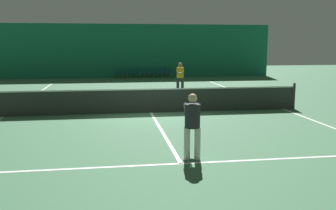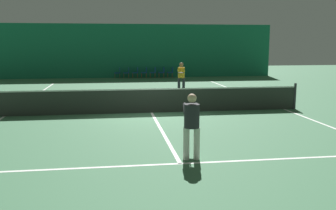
{
  "view_description": "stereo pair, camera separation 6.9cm",
  "coord_description": "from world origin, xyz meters",
  "px_view_note": "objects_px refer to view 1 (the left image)",
  "views": [
    {
      "loc": [
        -1.51,
        -14.35,
        2.66
      ],
      "look_at": [
        0.12,
        -3.63,
        0.89
      ],
      "focal_mm": 40.0,
      "sensor_mm": 36.0,
      "label": 1
    },
    {
      "loc": [
        -1.44,
        -14.37,
        2.66
      ],
      "look_at": [
        0.12,
        -3.63,
        0.89
      ],
      "focal_mm": 40.0,
      "sensor_mm": 36.0,
      "label": 2
    }
  ],
  "objects_px": {
    "courtside_chair_4": "(152,72)",
    "courtside_chair_3": "(143,72)",
    "courtside_chair_0": "(117,72)",
    "courtside_chair_1": "(126,72)",
    "courtside_chair_5": "(161,72)",
    "player_far": "(180,75)",
    "tennis_net": "(151,100)",
    "courtside_chair_2": "(135,72)",
    "courtside_chair_6": "(169,71)",
    "player_near": "(192,121)"
  },
  "relations": [
    {
      "from": "player_near",
      "to": "courtside_chair_3",
      "type": "relative_size",
      "value": 1.84
    },
    {
      "from": "player_near",
      "to": "courtside_chair_5",
      "type": "relative_size",
      "value": 1.84
    },
    {
      "from": "player_far",
      "to": "courtside_chair_1",
      "type": "relative_size",
      "value": 1.97
    },
    {
      "from": "tennis_net",
      "to": "courtside_chair_5",
      "type": "xyz_separation_m",
      "value": [
        2.41,
        15.21,
        -0.03
      ]
    },
    {
      "from": "courtside_chair_1",
      "to": "player_far",
      "type": "bearing_deg",
      "value": 15.93
    },
    {
      "from": "player_near",
      "to": "courtside_chair_4",
      "type": "relative_size",
      "value": 1.84
    },
    {
      "from": "tennis_net",
      "to": "player_near",
      "type": "xyz_separation_m",
      "value": [
        0.32,
        -6.08,
        0.39
      ]
    },
    {
      "from": "courtside_chair_0",
      "to": "courtside_chair_1",
      "type": "bearing_deg",
      "value": 90.0
    },
    {
      "from": "courtside_chair_3",
      "to": "courtside_chair_1",
      "type": "bearing_deg",
      "value": -90.0
    },
    {
      "from": "player_near",
      "to": "courtside_chair_6",
      "type": "relative_size",
      "value": 1.84
    },
    {
      "from": "tennis_net",
      "to": "courtside_chair_4",
      "type": "distance_m",
      "value": 15.31
    },
    {
      "from": "courtside_chair_1",
      "to": "courtside_chair_5",
      "type": "distance_m",
      "value": 2.79
    },
    {
      "from": "courtside_chair_6",
      "to": "tennis_net",
      "type": "bearing_deg",
      "value": -11.55
    },
    {
      "from": "player_far",
      "to": "courtside_chair_4",
      "type": "relative_size",
      "value": 1.97
    },
    {
      "from": "tennis_net",
      "to": "player_near",
      "type": "height_order",
      "value": "player_near"
    },
    {
      "from": "courtside_chair_3",
      "to": "courtside_chair_6",
      "type": "relative_size",
      "value": 1.0
    },
    {
      "from": "player_near",
      "to": "courtside_chair_0",
      "type": "distance_m",
      "value": 21.34
    },
    {
      "from": "courtside_chair_1",
      "to": "courtside_chair_6",
      "type": "distance_m",
      "value": 3.49
    },
    {
      "from": "tennis_net",
      "to": "courtside_chair_6",
      "type": "distance_m",
      "value": 15.53
    },
    {
      "from": "tennis_net",
      "to": "courtside_chair_0",
      "type": "xyz_separation_m",
      "value": [
        -1.07,
        15.21,
        -0.03
      ]
    },
    {
      "from": "player_near",
      "to": "courtside_chair_6",
      "type": "xyz_separation_m",
      "value": [
        2.79,
        21.29,
        -0.42
      ]
    },
    {
      "from": "courtside_chair_1",
      "to": "tennis_net",
      "type": "bearing_deg",
      "value": 1.42
    },
    {
      "from": "courtside_chair_5",
      "to": "courtside_chair_1",
      "type": "bearing_deg",
      "value": -90.0
    },
    {
      "from": "player_near",
      "to": "courtside_chair_2",
      "type": "distance_m",
      "value": 21.3
    },
    {
      "from": "courtside_chair_3",
      "to": "courtside_chair_5",
      "type": "xyz_separation_m",
      "value": [
        1.39,
        0.0,
        0.0
      ]
    },
    {
      "from": "player_near",
      "to": "courtside_chair_4",
      "type": "xyz_separation_m",
      "value": [
        1.4,
        21.29,
        -0.42
      ]
    },
    {
      "from": "tennis_net",
      "to": "courtside_chair_2",
      "type": "height_order",
      "value": "tennis_net"
    },
    {
      "from": "courtside_chair_2",
      "to": "courtside_chair_3",
      "type": "bearing_deg",
      "value": 90.0
    },
    {
      "from": "courtside_chair_2",
      "to": "courtside_chair_5",
      "type": "distance_m",
      "value": 2.09
    },
    {
      "from": "courtside_chair_1",
      "to": "courtside_chair_3",
      "type": "bearing_deg",
      "value": 90.0
    },
    {
      "from": "tennis_net",
      "to": "courtside_chair_1",
      "type": "relative_size",
      "value": 14.29
    },
    {
      "from": "player_far",
      "to": "courtside_chair_6",
      "type": "distance_m",
      "value": 9.31
    },
    {
      "from": "courtside_chair_2",
      "to": "courtside_chair_0",
      "type": "bearing_deg",
      "value": -90.0
    },
    {
      "from": "player_near",
      "to": "courtside_chair_0",
      "type": "relative_size",
      "value": 1.84
    },
    {
      "from": "courtside_chair_6",
      "to": "courtside_chair_5",
      "type": "bearing_deg",
      "value": -90.0
    },
    {
      "from": "courtside_chair_3",
      "to": "courtside_chair_6",
      "type": "bearing_deg",
      "value": 90.0
    },
    {
      "from": "courtside_chair_1",
      "to": "courtside_chair_0",
      "type": "bearing_deg",
      "value": -90.0
    },
    {
      "from": "courtside_chair_0",
      "to": "courtside_chair_3",
      "type": "height_order",
      "value": "same"
    },
    {
      "from": "tennis_net",
      "to": "courtside_chair_1",
      "type": "height_order",
      "value": "tennis_net"
    },
    {
      "from": "courtside_chair_0",
      "to": "courtside_chair_6",
      "type": "xyz_separation_m",
      "value": [
        4.18,
        0.0,
        0.0
      ]
    },
    {
      "from": "courtside_chair_4",
      "to": "courtside_chair_3",
      "type": "bearing_deg",
      "value": -90.0
    },
    {
      "from": "player_far",
      "to": "courtside_chair_4",
      "type": "xyz_separation_m",
      "value": [
        -0.55,
        9.26,
        -0.48
      ]
    },
    {
      "from": "player_near",
      "to": "courtside_chair_1",
      "type": "height_order",
      "value": "player_near"
    },
    {
      "from": "courtside_chair_0",
      "to": "courtside_chair_1",
      "type": "distance_m",
      "value": 0.7
    },
    {
      "from": "player_near",
      "to": "courtside_chair_0",
      "type": "height_order",
      "value": "player_near"
    },
    {
      "from": "courtside_chair_5",
      "to": "courtside_chair_6",
      "type": "height_order",
      "value": "same"
    },
    {
      "from": "courtside_chair_5",
      "to": "courtside_chair_6",
      "type": "relative_size",
      "value": 1.0
    },
    {
      "from": "courtside_chair_3",
      "to": "courtside_chair_6",
      "type": "xyz_separation_m",
      "value": [
        2.09,
        0.0,
        0.0
      ]
    },
    {
      "from": "courtside_chair_0",
      "to": "courtside_chair_6",
      "type": "height_order",
      "value": "same"
    },
    {
      "from": "tennis_net",
      "to": "courtside_chair_3",
      "type": "relative_size",
      "value": 14.29
    }
  ]
}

